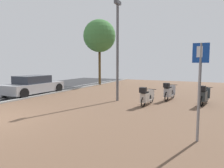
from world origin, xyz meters
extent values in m
cube|color=brown|center=(4.80, 0.00, -0.03)|extent=(14.40, 40.00, 0.05)
torus|color=black|center=(4.42, 4.77, 0.22)|extent=(0.09, 0.50, 0.50)
torus|color=black|center=(4.51, 5.96, 0.22)|extent=(0.09, 0.50, 0.50)
cube|color=beige|center=(4.46, 5.37, 0.20)|extent=(0.33, 0.68, 0.08)
cube|color=beige|center=(4.44, 4.99, 0.42)|extent=(0.34, 0.54, 0.43)
cube|color=black|center=(4.44, 4.99, 0.66)|extent=(0.29, 0.49, 0.06)
cylinder|color=beige|center=(4.51, 5.93, 0.47)|extent=(0.08, 0.12, 0.50)
cube|color=beige|center=(4.50, 5.86, 0.45)|extent=(0.33, 0.10, 0.49)
cylinder|color=black|center=(4.50, 5.91, 0.72)|extent=(0.52, 0.07, 0.03)
cube|color=black|center=(4.42, 4.72, 0.81)|extent=(0.30, 0.30, 0.24)
torus|color=black|center=(6.92, 6.11, 0.25)|extent=(0.14, 0.56, 0.56)
torus|color=black|center=(7.11, 7.44, 0.25)|extent=(0.14, 0.56, 0.56)
cube|color=#313A3F|center=(7.02, 6.77, 0.23)|extent=(0.39, 0.79, 0.08)
cube|color=#313A3F|center=(6.95, 6.35, 0.46)|extent=(0.38, 0.63, 0.47)
cube|color=black|center=(6.95, 6.35, 0.73)|extent=(0.34, 0.57, 0.06)
cylinder|color=#313A3F|center=(7.11, 7.42, 0.53)|extent=(0.09, 0.13, 0.56)
cube|color=#313A3F|center=(7.10, 7.34, 0.50)|extent=(0.33, 0.13, 0.55)
cylinder|color=black|center=(7.11, 7.39, 0.80)|extent=(0.52, 0.10, 0.03)
cube|color=black|center=(6.91, 6.06, 0.88)|extent=(0.32, 0.32, 0.24)
torus|color=black|center=(5.13, 6.70, 0.25)|extent=(0.13, 0.56, 0.56)
torus|color=black|center=(5.28, 7.88, 0.25)|extent=(0.13, 0.56, 0.56)
cube|color=#A8A8AD|center=(5.21, 7.29, 0.23)|extent=(0.36, 0.70, 0.08)
cube|color=#A8A8AD|center=(5.16, 6.91, 0.46)|extent=(0.36, 0.56, 0.47)
cube|color=black|center=(5.16, 6.91, 0.73)|extent=(0.32, 0.50, 0.06)
cylinder|color=#A8A8AD|center=(5.28, 7.85, 0.53)|extent=(0.08, 0.13, 0.56)
cube|color=#A8A8AD|center=(5.27, 7.78, 0.50)|extent=(0.33, 0.12, 0.55)
cylinder|color=black|center=(5.28, 7.83, 0.80)|extent=(0.52, 0.09, 0.03)
cube|color=black|center=(5.13, 6.65, 0.88)|extent=(0.31, 0.31, 0.24)
cube|color=#A7A8AE|center=(-3.35, 5.45, 0.46)|extent=(1.75, 4.07, 0.58)
cube|color=#282D38|center=(-3.35, 5.38, 1.00)|extent=(1.47, 2.06, 0.50)
cylinder|color=black|center=(-4.18, 6.96, 0.31)|extent=(0.20, 0.62, 0.62)
cylinder|color=black|center=(-2.51, 6.96, 0.31)|extent=(0.20, 0.62, 0.62)
cylinder|color=black|center=(-4.18, 3.93, 0.31)|extent=(0.20, 0.62, 0.62)
cylinder|color=black|center=(-2.51, 3.93, 0.31)|extent=(0.20, 0.62, 0.62)
cylinder|color=gray|center=(6.99, 1.25, 1.28)|extent=(0.07, 0.07, 2.57)
cube|color=#1443AB|center=(6.99, 1.24, 2.32)|extent=(0.40, 0.02, 0.50)
cube|color=white|center=(6.96, 1.23, 2.35)|extent=(0.14, 0.01, 0.28)
cylinder|color=slate|center=(2.66, 5.71, 2.56)|extent=(0.14, 0.14, 5.11)
cube|color=#4C4C51|center=(2.66, 5.71, 5.23)|extent=(0.20, 0.52, 0.18)
cylinder|color=brown|center=(-2.33, 12.66, 1.77)|extent=(0.23, 0.23, 3.55)
sphere|color=#478240|center=(-2.33, 12.66, 4.61)|extent=(3.04, 3.04, 3.04)
camera|label=1|loc=(7.24, -4.46, 2.06)|focal=32.86mm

